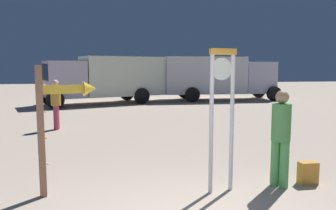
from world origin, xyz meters
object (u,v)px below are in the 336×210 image
(arrow_sign, at_px, (61,111))
(person_near_clock, at_px, (281,134))
(standing_clock, at_px, (222,107))
(backpack, at_px, (308,173))
(box_truck_near, at_px, (108,77))
(box_truck_far, at_px, (217,76))
(person_distant, at_px, (56,102))

(arrow_sign, xyz_separation_m, person_near_clock, (3.70, -0.33, -0.43))
(standing_clock, height_order, backpack, standing_clock)
(standing_clock, distance_m, box_truck_near, 14.34)
(arrow_sign, relative_size, backpack, 5.30)
(box_truck_near, xyz_separation_m, box_truck_far, (6.84, 0.88, 0.02))
(arrow_sign, bearing_deg, person_distant, 100.03)
(box_truck_far, bearing_deg, person_distant, -133.90)
(person_near_clock, height_order, backpack, person_near_clock)
(box_truck_near, bearing_deg, arrow_sign, -92.48)
(person_near_clock, relative_size, box_truck_near, 0.23)
(box_truck_far, bearing_deg, box_truck_near, -172.63)
(arrow_sign, bearing_deg, backpack, -3.81)
(arrow_sign, relative_size, box_truck_near, 0.29)
(arrow_sign, xyz_separation_m, box_truck_far, (7.44, 14.73, 0.15))
(arrow_sign, height_order, person_distant, arrow_sign)
(arrow_sign, distance_m, box_truck_near, 13.85)
(box_truck_near, relative_size, box_truck_far, 1.00)
(person_near_clock, bearing_deg, arrow_sign, 174.84)
(box_truck_near, bearing_deg, person_distant, -101.71)
(person_near_clock, distance_m, box_truck_near, 14.52)
(box_truck_far, bearing_deg, backpack, -101.89)
(person_near_clock, bearing_deg, box_truck_near, 102.33)
(standing_clock, height_order, box_truck_near, box_truck_near)
(person_distant, xyz_separation_m, box_truck_near, (1.64, 7.93, 0.57))
(arrow_sign, bearing_deg, box_truck_far, 63.20)
(standing_clock, height_order, person_near_clock, standing_clock)
(arrow_sign, distance_m, backpack, 4.45)
(standing_clock, height_order, arrow_sign, standing_clock)
(backpack, bearing_deg, box_truck_far, 78.11)
(arrow_sign, bearing_deg, person_near_clock, -5.16)
(person_near_clock, bearing_deg, backpack, 4.82)
(arrow_sign, xyz_separation_m, box_truck_near, (0.60, 13.84, 0.13))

